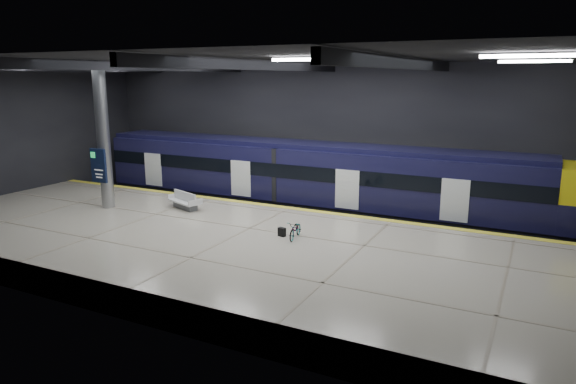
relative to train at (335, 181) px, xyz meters
The scene contains 10 objects.
ground 5.99m from the train, 102.38° to the right, with size 30.00×30.00×0.00m, color black.
room_shell 6.71m from the train, 102.40° to the right, with size 30.10×16.10×8.05m.
platform 8.23m from the train, 98.58° to the right, with size 30.00×11.00×1.10m, color #BCAF9F.
safety_strip 3.15m from the train, 113.72° to the right, with size 30.00×0.40×0.01m, color yellow.
rails 2.32m from the train, behind, with size 30.00×1.52×0.16m.
train is the anchor object (origin of this frame).
bench 7.64m from the train, 137.82° to the right, with size 2.03×1.38×0.83m.
bicycle 7.00m from the train, 80.88° to the right, with size 0.48×1.37×0.72m, color #99999E.
pannier_bag 6.95m from the train, 85.81° to the right, with size 0.30×0.18×0.35m, color black.
info_column 11.54m from the train, 144.68° to the right, with size 0.90×0.78×6.90m.
Camera 1 is at (10.70, -18.68, 7.30)m, focal length 32.00 mm.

